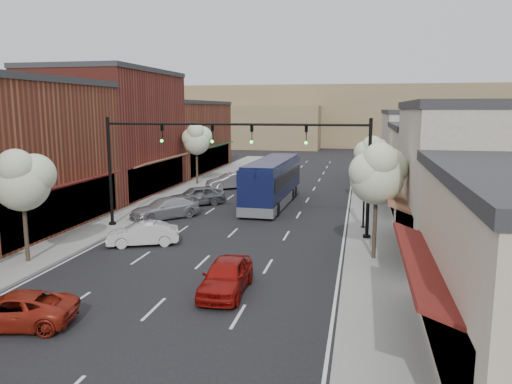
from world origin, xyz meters
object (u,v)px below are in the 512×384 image
Objects in this scene: parked_car_c at (165,208)px; signal_mast_left at (144,156)px; tree_left_near at (22,179)px; coach_bus at (272,181)px; red_hatchback at (226,276)px; lamp_post_near at (365,182)px; parked_car_a at (12,310)px; lamp_post_far at (364,156)px; tree_right_near at (378,173)px; parked_car_d at (196,196)px; signal_mast_right at (327,160)px; tree_left_far at (197,139)px; parked_car_e at (230,181)px; parked_car_b at (143,234)px; tree_right_far at (371,153)px.

signal_mast_left is at bearing -48.28° from parked_car_c.
tree_left_near reaches higher than coach_bus.
red_hatchback is 14.99m from parked_car_c.
lamp_post_near reaches higher than parked_car_a.
lamp_post_far is 30.38m from red_hatchback.
lamp_post_far is 1.05× the size of red_hatchback.
parked_car_d is (-13.37, 12.01, -3.69)m from tree_right_near.
red_hatchback is (-3.38, -9.77, -3.90)m from signal_mast_right.
tree_left_far is at bearing 109.23° from red_hatchback.
signal_mast_left reaches higher than parked_car_c.
parked_car_d is (3.23, -9.99, -3.84)m from tree_left_far.
tree_left_near is 24.97m from parked_car_e.
coach_bus reaches higher than parked_car_c.
signal_mast_left is 24.14m from lamp_post_far.
tree_left_far is at bearing 168.13° from parked_car_b.
tree_right_far is 22.80m from red_hatchback.
signal_mast_right is 1.44× the size of tree_left_near.
tree_left_near is 6.95m from parked_car_b.
tree_left_near reaches higher than lamp_post_far.
signal_mast_left is 15.03m from parked_car_a.
tree_left_far is 1.24× the size of parked_car_c.
lamp_post_near is (-0.55, -9.44, -0.99)m from tree_right_far.
lamp_post_near reaches higher than red_hatchback.
tree_right_near is at bearing -58.97° from coach_bus.
lamp_post_near reaches higher than parked_car_d.
parked_car_c reaches higher than parked_car_b.
tree_right_near is 24.11m from lamp_post_far.
parked_car_d is 1.00× the size of parked_car_e.
lamp_post_near is 17.50m from lamp_post_far.
parked_car_c is at bearing -42.11° from parked_car_e.
signal_mast_left reaches higher than parked_car_a.
parked_car_a is at bearing -109.22° from lamp_post_far.
tree_right_near is 1.21× the size of parked_car_c.
signal_mast_left is 1.84× the size of parked_car_e.
lamp_post_far is 12.80m from coach_bus.
tree_left_far is at bearing 160.13° from tree_right_far.
signal_mast_right is at bearing 14.81° from parked_car_d.
tree_left_near is 8.36m from parked_car_a.
tree_right_near is at bearing -90.00° from tree_right_far.
tree_left_near is 19.75m from coach_bus.
parked_car_d is at bearing -40.91° from parked_car_e.
parked_car_d is at bearing 85.69° from signal_mast_left.
tree_left_near is 19.25m from lamp_post_near.
tree_left_far is 1.37× the size of parked_car_d.
lamp_post_near is 0.99× the size of parked_car_e.
lamp_post_far is at bearing 58.34° from coach_bus.
lamp_post_far is 0.38× the size of coach_bus.
coach_bus is 14.02m from parked_car_b.
parked_car_d reaches higher than red_hatchback.
parked_car_b is at bearing 47.09° from tree_left_near.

